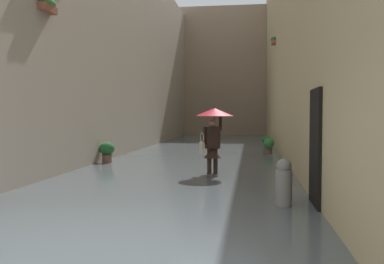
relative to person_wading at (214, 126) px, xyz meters
name	(u,v)px	position (x,y,z in m)	size (l,w,h in m)	color
ground_plane	(206,153)	(0.96, -7.19, -1.40)	(68.72, 68.72, 0.00)	gray
flood_water	(206,152)	(0.96, -7.19, -1.36)	(7.12, 33.49, 0.08)	#515B60
building_facade_left	(300,26)	(-3.10, -7.19, 4.10)	(2.04, 31.49, 11.00)	tan
building_facade_right	(118,49)	(5.02, -7.18, 3.29)	(2.04, 31.49, 9.39)	#A89989
building_facade_far	(226,72)	(0.96, -21.83, 3.61)	(9.92, 1.80, 10.02)	gray
person_wading	(214,126)	(0.00, 0.00, 0.00)	(1.05, 1.05, 1.97)	#4C4233
potted_plant_far_left	(267,142)	(-1.78, -8.90, -1.01)	(0.45, 0.45, 0.67)	#66605B
potted_plant_mid_left	(269,145)	(-1.78, -6.31, -0.97)	(0.44, 0.44, 0.75)	brown
potted_plant_near_right	(107,151)	(3.86, -2.30, -0.94)	(0.52, 0.52, 0.77)	brown
mooring_bollard	(284,184)	(-1.61, 3.77, -0.93)	(0.30, 0.30, 0.93)	gray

